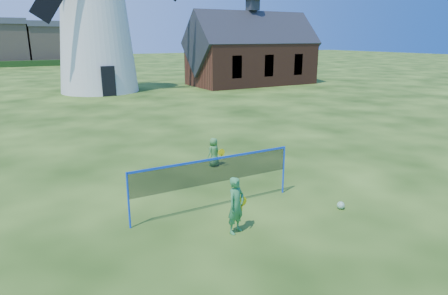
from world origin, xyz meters
name	(u,v)px	position (x,y,z in m)	size (l,w,h in m)	color
ground	(226,198)	(0.00, 0.00, 0.00)	(220.00, 220.00, 0.00)	black
windmill	(94,9)	(2.16, 27.30, 7.24)	(14.96, 6.88, 20.76)	white
chapel	(252,54)	(17.61, 25.63, 3.17)	(13.33, 6.47, 11.28)	brown
badminton_net	(214,172)	(-0.67, -0.46, 1.14)	(5.05, 0.05, 1.55)	blue
player_girl	(236,205)	(-0.85, -2.01, 0.74)	(0.74, 0.54, 1.49)	#358547
player_boy	(214,152)	(1.16, 3.02, 0.56)	(0.68, 0.51, 1.12)	#43833F
play_ball	(341,205)	(2.55, -2.30, 0.11)	(0.22, 0.22, 0.22)	green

